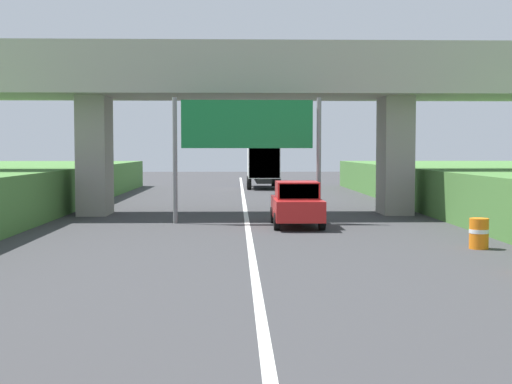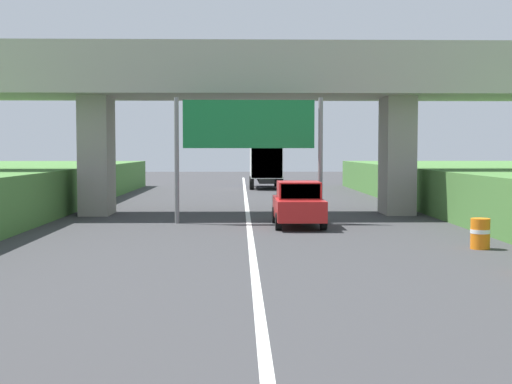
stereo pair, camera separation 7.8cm
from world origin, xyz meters
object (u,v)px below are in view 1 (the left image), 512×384
car_red (297,204)px  construction_barrel_4 (479,233)px  truck_blue (263,163)px  overhead_highway_sign (247,132)px

car_red → construction_barrel_4: 7.90m
truck_blue → construction_barrel_4: bearing=-81.3°
overhead_highway_sign → truck_blue: 26.08m
overhead_highway_sign → truck_blue: overhead_highway_sign is taller
overhead_highway_sign → construction_barrel_4: bearing=-48.4°
truck_blue → car_red: bearing=-89.4°
car_red → construction_barrel_4: bearing=-52.1°
construction_barrel_4 → overhead_highway_sign: bearing=131.6°
truck_blue → construction_barrel_4: (5.13, -33.53, -1.47)m
overhead_highway_sign → truck_blue: bearing=86.5°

